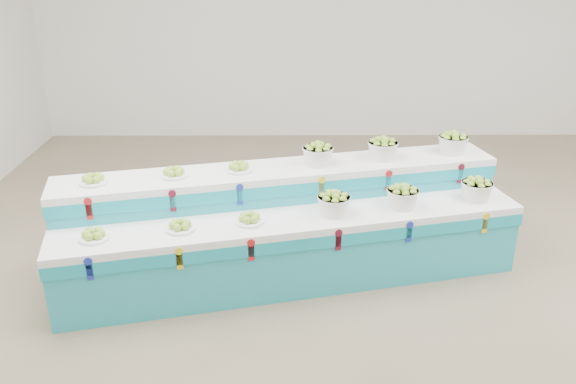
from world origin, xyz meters
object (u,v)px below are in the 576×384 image
object	(u,v)px
display_stand	(288,226)
plate_upper_mid	(174,172)
basket_upper_right	(453,143)
basket_lower_left	(334,203)

from	to	relation	value
display_stand	plate_upper_mid	size ratio (longest dim) A/B	16.98
plate_upper_mid	basket_upper_right	world-z (taller)	basket_upper_right
display_stand	plate_upper_mid	xyz separation A→B (m)	(-1.09, 0.03, 0.56)
basket_lower_left	basket_upper_right	distance (m)	1.61
plate_upper_mid	display_stand	bearing A→B (deg)	-1.55
plate_upper_mid	basket_upper_right	bearing A→B (deg)	13.15
plate_upper_mid	basket_upper_right	distance (m)	2.91
display_stand	basket_lower_left	size ratio (longest dim) A/B	14.41
display_stand	plate_upper_mid	world-z (taller)	plate_upper_mid
display_stand	basket_upper_right	world-z (taller)	basket_upper_right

